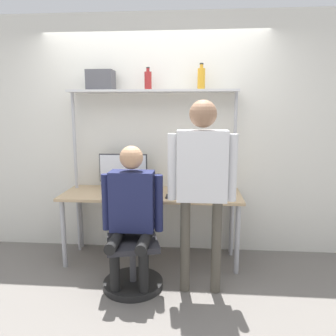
% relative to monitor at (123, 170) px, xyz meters
% --- Properties ---
extents(ground_plane, '(12.00, 12.00, 0.00)m').
position_rel_monitor_xyz_m(ground_plane, '(0.34, -0.50, -0.97)').
color(ground_plane, slate).
extents(wall_back, '(8.00, 0.06, 2.70)m').
position_rel_monitor_xyz_m(wall_back, '(0.34, 0.19, 0.38)').
color(wall_back, silver).
rests_on(wall_back, ground_plane).
extents(desk, '(1.92, 0.64, 0.76)m').
position_rel_monitor_xyz_m(desk, '(0.34, -0.16, -0.29)').
color(desk, tan).
rests_on(desk, ground_plane).
extents(shelf_unit, '(1.82, 0.28, 1.86)m').
position_rel_monitor_xyz_m(shelf_unit, '(0.34, 0.01, 0.62)').
color(shelf_unit, silver).
rests_on(shelf_unit, ground_plane).
extents(monitor, '(0.55, 0.23, 0.40)m').
position_rel_monitor_xyz_m(monitor, '(0.00, 0.00, 0.00)').
color(monitor, '#333338').
rests_on(monitor, desk).
extents(laptop, '(0.32, 0.21, 0.22)m').
position_rel_monitor_xyz_m(laptop, '(0.28, -0.23, -0.15)').
color(laptop, '#333338').
rests_on(laptop, desk).
extents(cell_phone, '(0.07, 0.15, 0.01)m').
position_rel_monitor_xyz_m(cell_phone, '(0.54, -0.30, -0.21)').
color(cell_phone, black).
rests_on(cell_phone, desk).
extents(office_chair, '(0.56, 0.56, 0.91)m').
position_rel_monitor_xyz_m(office_chair, '(0.23, -0.72, -0.69)').
color(office_chair, black).
rests_on(office_chair, ground_plane).
extents(person_seated, '(0.56, 0.47, 1.34)m').
position_rel_monitor_xyz_m(person_seated, '(0.24, -0.77, -0.19)').
color(person_seated, black).
rests_on(person_seated, ground_plane).
extents(person_standing, '(0.60, 0.23, 1.73)m').
position_rel_monitor_xyz_m(person_standing, '(0.87, -0.78, 0.14)').
color(person_standing, '#4C473D').
rests_on(person_standing, ground_plane).
extents(bottle_red, '(0.08, 0.08, 0.24)m').
position_rel_monitor_xyz_m(bottle_red, '(0.29, 0.01, 0.99)').
color(bottle_red, maroon).
rests_on(bottle_red, shelf_unit).
extents(bottle_amber, '(0.08, 0.08, 0.27)m').
position_rel_monitor_xyz_m(bottle_amber, '(0.86, 0.01, 1.00)').
color(bottle_amber, gold).
rests_on(bottle_amber, shelf_unit).
extents(storage_box, '(0.28, 0.20, 0.21)m').
position_rel_monitor_xyz_m(storage_box, '(-0.22, 0.01, 0.99)').
color(storage_box, '#4C4C51').
rests_on(storage_box, shelf_unit).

